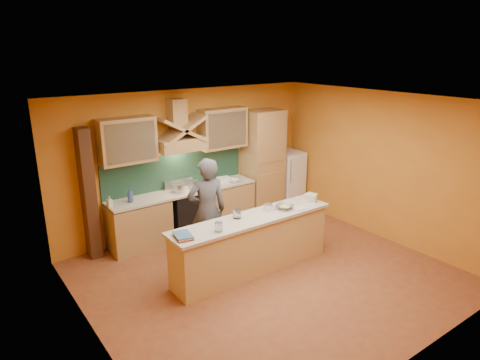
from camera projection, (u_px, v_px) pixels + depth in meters
floor at (268, 275)px, 6.96m from camera, size 5.50×5.00×0.01m
ceiling at (272, 102)px, 6.12m from camera, size 5.50×5.00×0.01m
wall_back at (189, 161)px, 8.47m from camera, size 5.50×0.02×2.80m
wall_front at (418, 256)px, 4.61m from camera, size 5.50×0.02×2.80m
wall_left at (89, 240)px, 5.00m from camera, size 0.02×5.00×2.80m
wall_right at (381, 166)px, 8.08m from camera, size 0.02×5.00×2.80m
base_cabinet_left at (139, 225)px, 7.82m from camera, size 1.10×0.60×0.86m
base_cabinet_right at (225, 204)px, 8.89m from camera, size 1.10×0.60×0.86m
counter_top at (184, 191)px, 8.22m from camera, size 3.00×0.62×0.04m
stove at (185, 213)px, 8.35m from camera, size 0.60×0.58×0.90m
backsplash at (176, 171)px, 8.33m from camera, size 3.00×0.03×0.70m
range_hood at (181, 144)px, 7.98m from camera, size 0.92×0.50×0.24m
hood_chimney at (177, 112)px, 7.89m from camera, size 0.30×0.30×0.50m
upper_cabinet_left at (127, 141)px, 7.43m from camera, size 1.00×0.35×0.80m
upper_cabinet_right at (223, 128)px, 8.55m from camera, size 1.00×0.35×0.80m
pantry_column at (263, 163)px, 9.24m from camera, size 0.80×0.60×2.30m
fridge at (288, 179)px, 9.81m from camera, size 0.58×0.60×1.30m
trim_column_left at (88, 195)px, 7.28m from camera, size 0.20×0.30×2.30m
island_body at (252, 246)px, 7.00m from camera, size 2.80×0.55×0.88m
island_top at (252, 219)px, 6.86m from camera, size 2.90×0.62×0.05m
person at (207, 211)px, 7.17m from camera, size 0.77×0.61×1.84m
pot_large at (178, 189)px, 8.10m from camera, size 0.24×0.24×0.17m
pot_small at (193, 186)px, 8.30m from camera, size 0.24×0.24×0.15m
soap_bottle_a at (110, 201)px, 7.36m from camera, size 0.09×0.09×0.18m
soap_bottle_b at (130, 195)px, 7.55m from camera, size 0.14×0.14×0.27m
bowl_back at (234, 181)px, 8.71m from camera, size 0.25×0.25×0.06m
dish_rack at (224, 179)px, 8.74m from camera, size 0.27×0.22×0.09m
book_lower at (176, 238)px, 6.06m from camera, size 0.29×0.36×0.03m
book_upper at (175, 236)px, 6.08m from camera, size 0.30×0.37×0.02m
jar_large at (237, 214)px, 6.79m from camera, size 0.16×0.16×0.15m
jar_small at (219, 227)px, 6.30m from camera, size 0.13×0.13×0.14m
kitchen_scale at (269, 208)px, 7.11m from camera, size 0.14×0.14×0.10m
mixing_bowl at (284, 207)px, 7.20m from camera, size 0.36×0.36×0.07m
cloth at (299, 208)px, 7.21m from camera, size 0.23×0.18×0.02m
grocery_bag_a at (312, 198)px, 7.56m from camera, size 0.24×0.23×0.12m
grocery_bag_b at (310, 196)px, 7.65m from camera, size 0.19×0.16×0.10m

